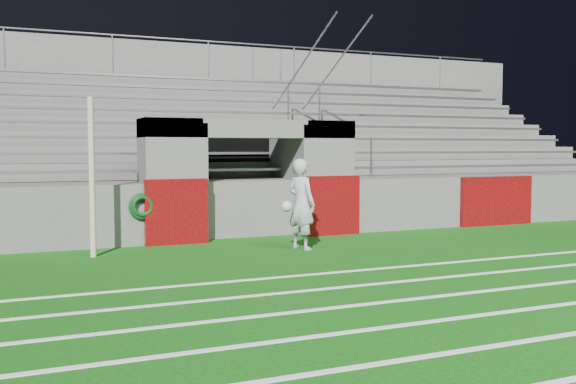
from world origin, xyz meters
name	(u,v)px	position (x,y,z in m)	size (l,w,h in m)	color
ground	(318,262)	(0.00, 0.00, 0.00)	(90.00, 90.00, 0.00)	#0E4A0C
field_post	(92,178)	(-3.55, 2.06, 1.45)	(0.11, 0.11, 2.90)	#C4B891
field_markings	(530,340)	(0.00, -5.00, 0.01)	(28.00, 8.09, 0.01)	white
stadium_structure	(197,165)	(0.00, 7.97, 1.49)	(26.00, 8.48, 5.42)	#565351
goalkeeper_with_ball	(301,204)	(0.29, 1.35, 0.89)	(0.77, 0.76, 1.78)	#A5A9AF
hose_coil	(142,206)	(-2.50, 2.93, 0.82)	(0.54, 0.14, 0.54)	#0B3B15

